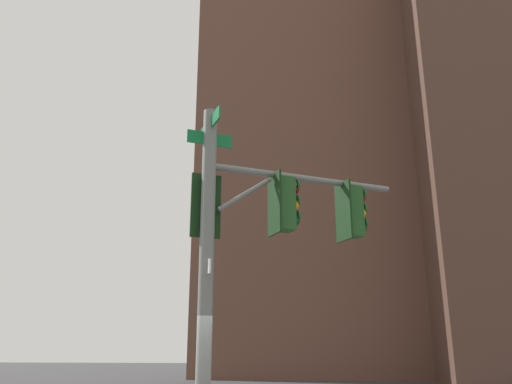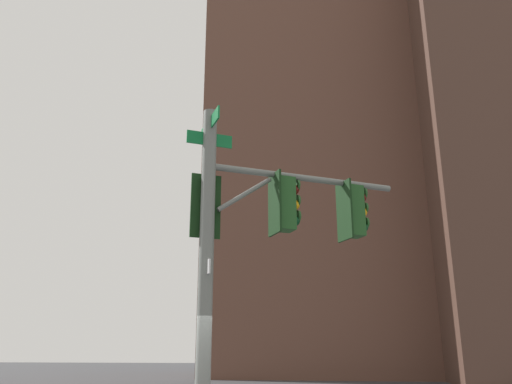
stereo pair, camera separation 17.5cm
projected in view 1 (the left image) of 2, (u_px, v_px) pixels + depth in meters
The scene contains 3 objects.
signal_pole_assembly at pixel (254, 232), 9.33m from camera, with size 3.70×2.47×6.17m.
building_brick_midblock at pixel (324, 148), 53.10m from camera, with size 21.78×18.94×43.77m, color brown.
building_glass_tower at pixel (411, 33), 64.37m from camera, with size 26.27×28.61×79.44m, color #7A99B2.
Camera 1 is at (-2.45, 8.66, 1.92)m, focal length 36.67 mm.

